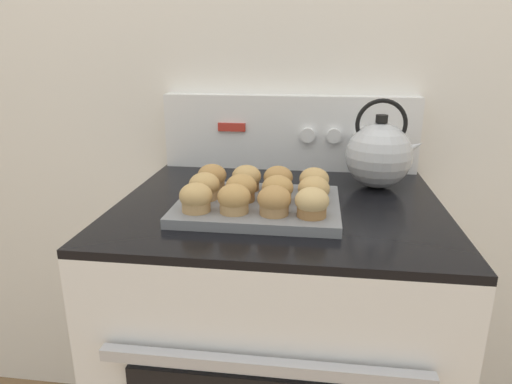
{
  "coord_description": "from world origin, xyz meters",
  "views": [
    {
      "loc": [
        0.08,
        -0.69,
        1.28
      ],
      "look_at": [
        -0.05,
        0.27,
        0.97
      ],
      "focal_mm": 32.0,
      "sensor_mm": 36.0,
      "label": 1
    }
  ],
  "objects_px": {
    "muffin_r0_c3": "(312,203)",
    "muffin_r1_c1": "(241,188)",
    "muffin_r1_c3": "(314,191)",
    "muffin_r2_c2": "(278,179)",
    "muffin_r2_c1": "(247,178)",
    "stove_range": "(277,360)",
    "muffin_r0_c0": "(196,198)",
    "muffin_r2_c0": "(212,177)",
    "muffin_pan": "(258,206)",
    "muffin_r2_c3": "(314,181)",
    "muffin_r1_c2": "(277,190)",
    "muffin_r0_c2": "(272,201)",
    "tea_kettle": "(379,154)",
    "muffin_r1_c0": "(204,187)",
    "muffin_r0_c1": "(234,199)"
  },
  "relations": [
    {
      "from": "muffin_r1_c0",
      "to": "muffin_r1_c1",
      "type": "bearing_deg",
      "value": -1.32
    },
    {
      "from": "muffin_r2_c3",
      "to": "muffin_r2_c1",
      "type": "bearing_deg",
      "value": 179.18
    },
    {
      "from": "muffin_r1_c3",
      "to": "muffin_r2_c2",
      "type": "height_order",
      "value": "same"
    },
    {
      "from": "muffin_r1_c2",
      "to": "muffin_r2_c3",
      "type": "height_order",
      "value": "same"
    },
    {
      "from": "muffin_r0_c3",
      "to": "muffin_r1_c1",
      "type": "relative_size",
      "value": 1.0
    },
    {
      "from": "muffin_pan",
      "to": "muffin_r1_c1",
      "type": "distance_m",
      "value": 0.06
    },
    {
      "from": "muffin_r2_c1",
      "to": "tea_kettle",
      "type": "relative_size",
      "value": 0.3
    },
    {
      "from": "muffin_r2_c2",
      "to": "muffin_r2_c3",
      "type": "relative_size",
      "value": 1.0
    },
    {
      "from": "muffin_pan",
      "to": "muffin_r1_c1",
      "type": "bearing_deg",
      "value": -178.32
    },
    {
      "from": "muffin_r0_c0",
      "to": "muffin_r0_c2",
      "type": "height_order",
      "value": "same"
    },
    {
      "from": "muffin_r1_c2",
      "to": "muffin_pan",
      "type": "bearing_deg",
      "value": 178.56
    },
    {
      "from": "muffin_r1_c3",
      "to": "stove_range",
      "type": "bearing_deg",
      "value": 138.04
    },
    {
      "from": "muffin_r0_c2",
      "to": "muffin_r1_c3",
      "type": "height_order",
      "value": "same"
    },
    {
      "from": "muffin_r0_c2",
      "to": "muffin_r2_c2",
      "type": "bearing_deg",
      "value": 90.46
    },
    {
      "from": "muffin_r2_c2",
      "to": "stove_range",
      "type": "bearing_deg",
      "value": -54.17
    },
    {
      "from": "muffin_r1_c3",
      "to": "muffin_r2_c3",
      "type": "bearing_deg",
      "value": 90.14
    },
    {
      "from": "muffin_pan",
      "to": "muffin_r1_c3",
      "type": "height_order",
      "value": "muffin_r1_c3"
    },
    {
      "from": "muffin_r1_c1",
      "to": "muffin_r2_c1",
      "type": "relative_size",
      "value": 1.0
    },
    {
      "from": "muffin_r0_c2",
      "to": "muffin_r2_c2",
      "type": "distance_m",
      "value": 0.16
    },
    {
      "from": "muffin_r0_c0",
      "to": "muffin_r0_c2",
      "type": "bearing_deg",
      "value": 0.91
    },
    {
      "from": "muffin_pan",
      "to": "muffin_r2_c0",
      "type": "bearing_deg",
      "value": 147.58
    },
    {
      "from": "muffin_pan",
      "to": "muffin_r1_c3",
      "type": "bearing_deg",
      "value": 0.86
    },
    {
      "from": "muffin_r1_c3",
      "to": "tea_kettle",
      "type": "distance_m",
      "value": 0.28
    },
    {
      "from": "muffin_pan",
      "to": "muffin_r1_c2",
      "type": "height_order",
      "value": "muffin_r1_c2"
    },
    {
      "from": "muffin_r1_c2",
      "to": "muffin_r2_c1",
      "type": "distance_m",
      "value": 0.12
    },
    {
      "from": "stove_range",
      "to": "muffin_r1_c3",
      "type": "bearing_deg",
      "value": -41.96
    },
    {
      "from": "muffin_r0_c2",
      "to": "muffin_r2_c1",
      "type": "relative_size",
      "value": 1.0
    },
    {
      "from": "muffin_pan",
      "to": "muffin_r0_c0",
      "type": "height_order",
      "value": "muffin_r0_c0"
    },
    {
      "from": "muffin_r1_c1",
      "to": "muffin_r2_c3",
      "type": "distance_m",
      "value": 0.18
    },
    {
      "from": "muffin_r0_c3",
      "to": "muffin_r1_c3",
      "type": "distance_m",
      "value": 0.08
    },
    {
      "from": "muffin_r0_c2",
      "to": "muffin_pan",
      "type": "bearing_deg",
      "value": 116.3
    },
    {
      "from": "muffin_r1_c3",
      "to": "muffin_r2_c2",
      "type": "distance_m",
      "value": 0.12
    },
    {
      "from": "stove_range",
      "to": "muffin_r2_c0",
      "type": "bearing_deg",
      "value": 178.4
    },
    {
      "from": "muffin_r0_c3",
      "to": "muffin_r1_c0",
      "type": "height_order",
      "value": "same"
    },
    {
      "from": "stove_range",
      "to": "tea_kettle",
      "type": "relative_size",
      "value": 3.99
    },
    {
      "from": "muffin_r0_c0",
      "to": "muffin_r1_c3",
      "type": "distance_m",
      "value": 0.26
    },
    {
      "from": "muffin_r0_c3",
      "to": "stove_range",
      "type": "bearing_deg",
      "value": 116.58
    },
    {
      "from": "muffin_pan",
      "to": "muffin_r1_c3",
      "type": "relative_size",
      "value": 5.17
    },
    {
      "from": "muffin_r0_c3",
      "to": "muffin_r2_c1",
      "type": "height_order",
      "value": "same"
    },
    {
      "from": "muffin_r0_c1",
      "to": "muffin_r2_c1",
      "type": "relative_size",
      "value": 1.0
    },
    {
      "from": "muffin_r0_c2",
      "to": "muffin_r1_c3",
      "type": "distance_m",
      "value": 0.12
    },
    {
      "from": "muffin_r1_c0",
      "to": "muffin_r1_c1",
      "type": "height_order",
      "value": "same"
    },
    {
      "from": "muffin_r0_c2",
      "to": "muffin_r1_c1",
      "type": "relative_size",
      "value": 1.0
    },
    {
      "from": "muffin_r1_c1",
      "to": "muffin_r0_c0",
      "type": "bearing_deg",
      "value": -136.14
    },
    {
      "from": "muffin_r1_c1",
      "to": "muffin_r1_c3",
      "type": "xyz_separation_m",
      "value": [
        0.16,
        0.0,
        0.0
      ]
    },
    {
      "from": "muffin_r2_c2",
      "to": "muffin_r0_c0",
      "type": "bearing_deg",
      "value": -134.33
    },
    {
      "from": "muffin_r2_c3",
      "to": "muffin_r1_c2",
      "type": "bearing_deg",
      "value": -135.39
    },
    {
      "from": "muffin_r1_c0",
      "to": "tea_kettle",
      "type": "relative_size",
      "value": 0.3
    },
    {
      "from": "muffin_r2_c1",
      "to": "muffin_r2_c2",
      "type": "relative_size",
      "value": 1.0
    },
    {
      "from": "muffin_r0_c0",
      "to": "stove_range",
      "type": "bearing_deg",
      "value": 43.19
    }
  ]
}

